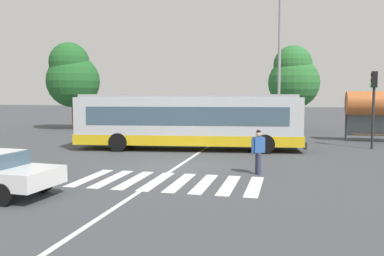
# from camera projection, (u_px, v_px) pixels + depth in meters

# --- Properties ---
(ground_plane) EXTENTS (160.00, 160.00, 0.00)m
(ground_plane) POSITION_uv_depth(u_px,v_px,m) (177.00, 167.00, 17.23)
(ground_plane) COLOR #424449
(city_transit_bus) EXTENTS (12.60, 4.21, 3.06)m
(city_transit_bus) POSITION_uv_depth(u_px,v_px,m) (188.00, 121.00, 22.41)
(city_transit_bus) COLOR black
(city_transit_bus) RESTS_ON ground_plane
(pedestrian_crossing_street) EXTENTS (0.51, 0.43, 1.72)m
(pedestrian_crossing_street) POSITION_uv_depth(u_px,v_px,m) (258.00, 149.00, 15.52)
(pedestrian_crossing_street) COLOR #333856
(pedestrian_crossing_street) RESTS_ON ground_plane
(parked_car_blue) EXTENTS (2.24, 4.65, 1.35)m
(parked_car_blue) POSITION_uv_depth(u_px,v_px,m) (160.00, 122.00, 33.79)
(parked_car_blue) COLOR black
(parked_car_blue) RESTS_ON ground_plane
(parked_car_silver) EXTENTS (2.03, 4.58, 1.35)m
(parked_car_silver) POSITION_uv_depth(u_px,v_px,m) (190.00, 122.00, 33.00)
(parked_car_silver) COLOR black
(parked_car_silver) RESTS_ON ground_plane
(parked_car_black) EXTENTS (2.17, 4.63, 1.35)m
(parked_car_black) POSITION_uv_depth(u_px,v_px,m) (221.00, 123.00, 32.20)
(parked_car_black) COLOR black
(parked_car_black) RESTS_ON ground_plane
(parked_car_teal) EXTENTS (2.05, 4.59, 1.35)m
(parked_car_teal) POSITION_uv_depth(u_px,v_px,m) (256.00, 124.00, 31.34)
(parked_car_teal) COLOR black
(parked_car_teal) RESTS_ON ground_plane
(traffic_light_far_corner) EXTENTS (0.33, 0.32, 4.33)m
(traffic_light_far_corner) POSITION_uv_depth(u_px,v_px,m) (374.00, 97.00, 22.56)
(traffic_light_far_corner) COLOR #28282B
(traffic_light_far_corner) RESTS_ON ground_plane
(bus_stop_shelter) EXTENTS (4.15, 1.54, 3.25)m
(bus_stop_shelter) POSITION_uv_depth(u_px,v_px,m) (380.00, 104.00, 25.93)
(bus_stop_shelter) COLOR #28282B
(bus_stop_shelter) RESTS_ON ground_plane
(twin_arm_street_lamp) EXTENTS (5.17, 0.32, 10.30)m
(twin_arm_street_lamp) POSITION_uv_depth(u_px,v_px,m) (280.00, 45.00, 26.46)
(twin_arm_street_lamp) COLOR #939399
(twin_arm_street_lamp) RESTS_ON ground_plane
(background_tree_left) EXTENTS (4.52, 4.52, 7.44)m
(background_tree_left) POSITION_uv_depth(u_px,v_px,m) (72.00, 76.00, 34.76)
(background_tree_left) COLOR brown
(background_tree_left) RESTS_ON ground_plane
(background_tree_right) EXTENTS (4.23, 4.23, 7.07)m
(background_tree_right) POSITION_uv_depth(u_px,v_px,m) (293.00, 77.00, 33.66)
(background_tree_right) COLOR brown
(background_tree_right) RESTS_ON ground_plane
(crosswalk_painted_stripes) EXTENTS (6.47, 3.11, 0.01)m
(crosswalk_painted_stripes) POSITION_uv_depth(u_px,v_px,m) (168.00, 182.00, 14.28)
(crosswalk_painted_stripes) COLOR silver
(crosswalk_painted_stripes) RESTS_ON ground_plane
(lane_center_line) EXTENTS (0.16, 24.00, 0.01)m
(lane_center_line) POSITION_uv_depth(u_px,v_px,m) (189.00, 159.00, 19.16)
(lane_center_line) COLOR silver
(lane_center_line) RESTS_ON ground_plane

